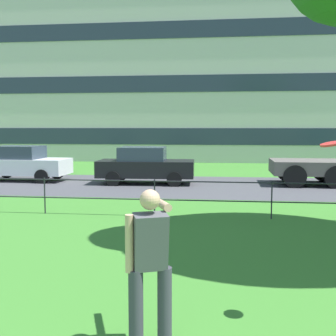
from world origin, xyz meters
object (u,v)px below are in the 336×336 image
object	(u,v)px
car_white_far_left	(22,163)
car_black_right	(145,165)
apartment_building_background	(178,43)
person_thrower	(150,262)
frisbee	(332,144)

from	to	relation	value
car_white_far_left	car_black_right	xyz separation A→B (m)	(5.59, -0.34, 0.00)
car_black_right	apartment_building_background	bearing A→B (deg)	90.62
car_white_far_left	apartment_building_background	world-z (taller)	apartment_building_background
person_thrower	car_white_far_left	bearing A→B (deg)	120.49
car_white_far_left	person_thrower	bearing A→B (deg)	-59.51
car_black_right	apartment_building_background	world-z (taller)	apartment_building_background
person_thrower	apartment_building_background	bearing A→B (deg)	94.87
frisbee	car_black_right	size ratio (longest dim) A/B	0.08
frisbee	apartment_building_background	distance (m)	29.80
car_white_far_left	apartment_building_background	xyz separation A→B (m)	(5.41, 16.04, 8.09)
frisbee	apartment_building_background	bearing A→B (deg)	99.04
frisbee	car_white_far_left	size ratio (longest dim) A/B	0.08
car_white_far_left	car_black_right	size ratio (longest dim) A/B	0.99
person_thrower	car_white_far_left	world-z (taller)	person_thrower
person_thrower	car_black_right	distance (m)	13.32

